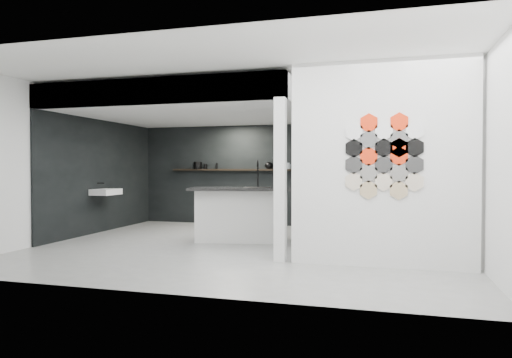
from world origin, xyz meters
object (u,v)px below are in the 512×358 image
at_px(glass_vase, 288,166).
at_px(wall_basin, 106,192).
at_px(stockpot, 198,165).
at_px(glass_bowl, 288,167).
at_px(kettle, 269,165).
at_px(utensil_cup, 205,167).
at_px(partition_panel, 382,164).
at_px(kitchen_island, 242,214).
at_px(bottle_dark, 217,166).

bearing_deg(glass_vase, wall_basin, -148.65).
xyz_separation_m(stockpot, glass_bowl, (2.22, 0.00, -0.03)).
relative_size(kettle, utensil_cup, 1.70).
distance_m(partition_panel, stockpot, 5.78).
bearing_deg(wall_basin, stockpot, 60.51).
xyz_separation_m(partition_panel, kitchen_island, (-2.46, 1.56, -0.89)).
relative_size(wall_basin, stockpot, 2.90).
height_order(kettle, glass_vase, kettle).
height_order(kettle, glass_bowl, kettle).
bearing_deg(wall_basin, glass_bowl, 31.35).
distance_m(kettle, glass_bowl, 0.45).
bearing_deg(wall_basin, kitchen_island, -4.58).
height_order(glass_bowl, glass_vase, glass_vase).
height_order(wall_basin, stockpot, stockpot).
bearing_deg(utensil_cup, wall_basin, -123.52).
bearing_deg(partition_panel, kettle, 123.12).
relative_size(kitchen_island, kettle, 10.32).
bearing_deg(glass_vase, kettle, 180.00).
bearing_deg(glass_bowl, stockpot, 180.00).
xyz_separation_m(stockpot, bottle_dark, (0.49, 0.00, -0.02)).
height_order(stockpot, kettle, stockpot).
height_order(kitchen_island, glass_vase, kitchen_island).
bearing_deg(kitchen_island, utensil_cup, 113.70).
xyz_separation_m(wall_basin, glass_bowl, (3.39, 2.07, 0.52)).
distance_m(partition_panel, kettle, 4.61).
xyz_separation_m(kettle, utensil_cup, (-1.58, 0.00, -0.03)).
bearing_deg(stockpot, bottle_dark, 0.00).
height_order(glass_vase, utensil_cup, glass_vase).
bearing_deg(utensil_cup, kettle, 0.00).
bearing_deg(glass_vase, kitchen_island, -99.50).
bearing_deg(partition_panel, utensil_cup, 136.67).
bearing_deg(bottle_dark, glass_vase, 0.00).
bearing_deg(partition_panel, kitchen_island, 147.64).
bearing_deg(kitchen_island, wall_basin, 163.76).
bearing_deg(glass_bowl, wall_basin, -148.65).
distance_m(kitchen_island, bottle_dark, 2.81).
bearing_deg(kitchen_island, kettle, 79.84).
bearing_deg(stockpot, kettle, 0.00).
height_order(partition_panel, utensil_cup, partition_panel).
relative_size(partition_panel, kettle, 14.50).
height_order(wall_basin, glass_vase, glass_vase).
distance_m(wall_basin, utensil_cup, 2.53).
relative_size(wall_basin, bottle_dark, 4.36).
xyz_separation_m(kitchen_island, glass_vase, (0.39, 2.31, 0.89)).
distance_m(wall_basin, glass_vase, 4.01).
relative_size(glass_vase, utensil_cup, 1.28).
bearing_deg(kettle, bottle_dark, -177.77).
bearing_deg(partition_panel, stockpot, 138.03).
height_order(wall_basin, bottle_dark, bottle_dark).
bearing_deg(glass_vase, partition_panel, -61.77).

